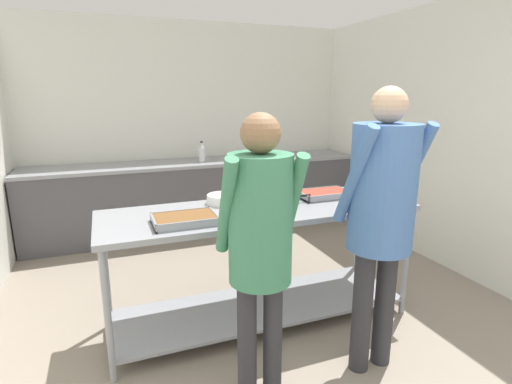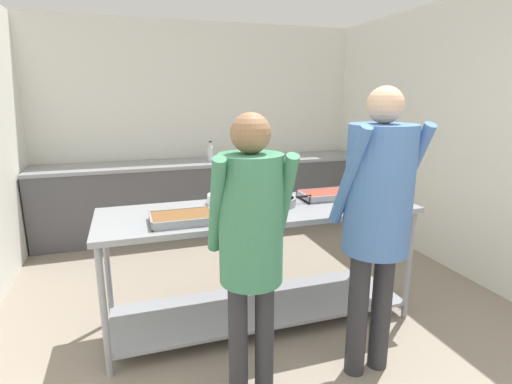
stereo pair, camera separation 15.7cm
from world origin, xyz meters
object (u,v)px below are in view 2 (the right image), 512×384
guest_serving_right (378,206)px  water_bottle (211,152)px  sauce_pan (278,201)px  guest_serving_left (251,233)px  serving_tray_roast (182,218)px  serving_tray_vegetables (326,195)px  plate_stack (223,199)px

guest_serving_right → water_bottle: bearing=97.5°
sauce_pan → guest_serving_right: bearing=-67.7°
sauce_pan → guest_serving_left: size_ratio=0.25×
serving_tray_roast → sauce_pan: 0.77m
serving_tray_roast → guest_serving_left: size_ratio=0.25×
serving_tray_vegetables → guest_serving_left: (-0.91, -0.89, 0.08)m
serving_tray_roast → serving_tray_vegetables: size_ratio=1.01×
guest_serving_left → plate_stack: bearing=85.1°
serving_tray_vegetables → guest_serving_right: 0.90m
serving_tray_roast → sauce_pan: bearing=13.6°
guest_serving_left → sauce_pan: bearing=60.2°
water_bottle → serving_tray_vegetables: bearing=-76.1°
water_bottle → guest_serving_right: bearing=-82.5°
plate_stack → water_bottle: size_ratio=0.99×
sauce_pan → serving_tray_roast: bearing=-166.4°
plate_stack → guest_serving_left: bearing=-94.9°
sauce_pan → guest_serving_right: guest_serving_right is taller
plate_stack → serving_tray_roast: bearing=-134.7°
plate_stack → guest_serving_right: (0.70, -0.99, 0.15)m
guest_serving_right → plate_stack: bearing=125.4°
sauce_pan → water_bottle: bearing=91.8°
guest_serving_right → sauce_pan: bearing=112.3°
guest_serving_left → water_bottle: 3.01m
serving_tray_roast → serving_tray_vegetables: 1.23m
water_bottle → sauce_pan: bearing=-88.2°
sauce_pan → water_bottle: size_ratio=1.63×
plate_stack → water_bottle: (0.31, 1.98, 0.08)m
serving_tray_vegetables → plate_stack: bearing=172.2°
serving_tray_vegetables → serving_tray_roast: bearing=-167.7°
plate_stack → sauce_pan: size_ratio=0.61×
plate_stack → water_bottle: 2.01m
serving_tray_vegetables → guest_serving_left: bearing=-135.8°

